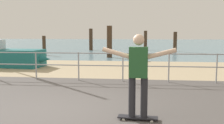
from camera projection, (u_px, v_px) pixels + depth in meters
beach_strip at (107, 68)px, 12.56m from camera, size 24.00×6.00×0.04m
sea_surface at (130, 44)px, 40.20m from camera, size 72.00×50.00×0.04m
railing_fence at (79, 62)px, 9.19m from camera, size 12.98×0.05×1.05m
sailboat at (4, 57)px, 13.00m from camera, size 5.03×1.80×5.52m
skateboard at (138, 117)px, 5.07m from camera, size 0.81×0.26×0.08m
skateboarder at (138, 71)px, 4.96m from camera, size 1.45×0.23×1.65m
groyne_post_0 at (44, 45)px, 19.65m from camera, size 0.27×0.27×1.50m
groyne_post_1 at (91, 40)px, 24.65m from camera, size 0.35×0.35×2.13m
groyne_post_2 at (109, 42)px, 17.60m from camera, size 0.37×0.37×2.23m
groyne_post_3 at (145, 41)px, 24.62m from camera, size 0.32×0.32×1.93m
groyne_post_4 at (175, 42)px, 23.00m from camera, size 0.34×0.34×1.82m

